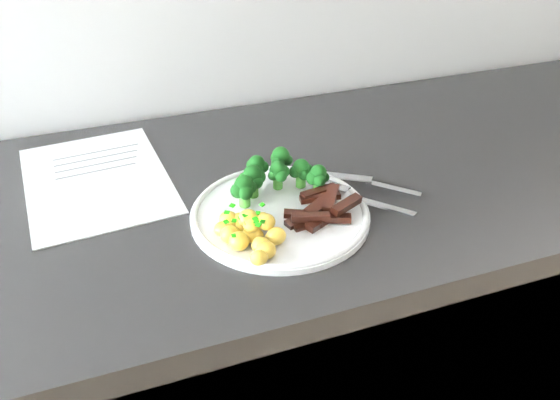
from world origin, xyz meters
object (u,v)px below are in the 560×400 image
object	(u,v)px
broccoli	(273,174)
beef_strips	(322,209)
knife	(378,186)
plate	(280,213)
potatoes	(250,232)
counter	(214,391)
recipe_paper	(97,179)
fork	(367,199)

from	to	relation	value
broccoli	beef_strips	size ratio (longest dim) A/B	1.27
broccoli	beef_strips	xyz separation A→B (m)	(0.05, -0.08, -0.02)
broccoli	knife	bearing A→B (deg)	-12.16
plate	broccoli	distance (m)	0.06
plate	potatoes	size ratio (longest dim) A/B	2.26
broccoli	counter	bearing A→B (deg)	162.18
recipe_paper	knife	distance (m)	0.45
plate	broccoli	bearing A→B (deg)	81.18
recipe_paper	beef_strips	size ratio (longest dim) A/B	2.68
counter	knife	size ratio (longest dim) A/B	16.39
knife	beef_strips	bearing A→B (deg)	-159.47
beef_strips	knife	size ratio (longest dim) A/B	0.82
recipe_paper	fork	world-z (taller)	fork
recipe_paper	knife	bearing A→B (deg)	-23.82
broccoli	potatoes	size ratio (longest dim) A/B	1.33
potatoes	fork	distance (m)	0.19
counter	fork	size ratio (longest dim) A/B	16.93
recipe_paper	plate	distance (m)	0.31
recipe_paper	beef_strips	bearing A→B (deg)	-37.11
plate	knife	bearing A→B (deg)	5.61
potatoes	plate	bearing A→B (deg)	39.05
plate	beef_strips	distance (m)	0.06
counter	beef_strips	distance (m)	0.51
counter	potatoes	bearing A→B (deg)	-70.73
recipe_paper	fork	bearing A→B (deg)	-30.92
plate	knife	distance (m)	0.17
plate	potatoes	world-z (taller)	potatoes
counter	recipe_paper	distance (m)	0.48
counter	knife	xyz separation A→B (m)	(0.27, -0.07, 0.46)
recipe_paper	knife	world-z (taller)	knife
counter	fork	world-z (taller)	fork
plate	fork	xyz separation A→B (m)	(0.13, -0.02, 0.01)
fork	knife	xyz separation A→B (m)	(0.04, 0.04, -0.01)
recipe_paper	broccoli	bearing A→B (deg)	-30.37
recipe_paper	beef_strips	xyz separation A→B (m)	(0.30, -0.22, 0.02)
counter	recipe_paper	size ratio (longest dim) A/B	7.48
plate	potatoes	distance (m)	0.08
counter	broccoli	bearing A→B (deg)	-17.82
broccoli	fork	world-z (taller)	broccoli
recipe_paper	broccoli	xyz separation A→B (m)	(0.25, -0.15, 0.04)
potatoes	broccoli	bearing A→B (deg)	55.76
counter	fork	distance (m)	0.54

